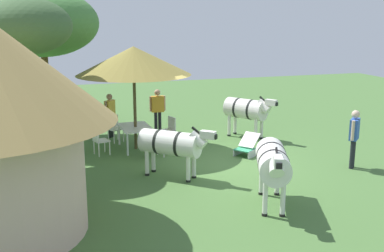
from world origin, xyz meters
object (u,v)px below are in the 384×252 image
object	(u,v)px
patio_chair_east_end	(169,128)
striped_lounge_chair	(247,147)
patio_chair_west_end	(157,141)
acacia_tree_right_background	(42,23)
shade_umbrella	(134,61)
zebra_nearest_camera	(172,144)
patio_dining_table	(135,129)
zebra_toward_hut	(247,109)
standing_watcher	(354,134)
acacia_tree_far_lawn	(23,27)
patio_chair_near_hut	(114,126)
guest_beside_umbrella	(110,111)
zebra_by_umbrella	(273,162)
patio_chair_near_lawn	(99,139)
guest_behind_table	(158,107)

from	to	relation	value
patio_chair_east_end	striped_lounge_chair	xyz separation A→B (m)	(-2.15, -1.92, -0.26)
patio_chair_west_end	acacia_tree_right_background	xyz separation A→B (m)	(3.61, 3.07, 3.48)
patio_chair_west_end	shade_umbrella	bearing A→B (deg)	90.00
zebra_nearest_camera	patio_chair_west_end	bearing A→B (deg)	-138.17
patio_dining_table	zebra_toward_hut	world-z (taller)	zebra_toward_hut
standing_watcher	striped_lounge_chair	size ratio (longest dim) A/B	1.77
standing_watcher	acacia_tree_far_lawn	world-z (taller)	acacia_tree_far_lawn
patio_chair_near_hut	guest_beside_umbrella	size ratio (longest dim) A/B	0.57
zebra_by_umbrella	zebra_nearest_camera	bearing A→B (deg)	-35.69
striped_lounge_chair	acacia_tree_right_background	bearing A→B (deg)	17.82
patio_chair_east_end	patio_chair_near_hut	distance (m)	1.93
guest_beside_umbrella	acacia_tree_right_background	world-z (taller)	acacia_tree_right_background
patio_chair_east_end	standing_watcher	xyz separation A→B (m)	(-4.23, -4.26, 0.49)
patio_chair_east_end	acacia_tree_right_background	world-z (taller)	acacia_tree_right_background
striped_lounge_chair	acacia_tree_far_lawn	size ratio (longest dim) A/B	0.20
patio_chair_near_hut	patio_chair_west_end	bearing A→B (deg)	87.69
acacia_tree_far_lawn	patio_chair_near_lawn	bearing A→B (deg)	-79.29
patio_chair_near_lawn	patio_chair_east_end	bearing A→B (deg)	89.81
patio_dining_table	patio_chair_near_hut	world-z (taller)	patio_chair_near_hut
patio_chair_east_end	zebra_toward_hut	size ratio (longest dim) A/B	0.48
guest_beside_umbrella	acacia_tree_far_lawn	bearing A→B (deg)	173.58
patio_chair_east_end	zebra_nearest_camera	size ratio (longest dim) A/B	0.49
guest_beside_umbrella	acacia_tree_right_background	distance (m)	3.75
patio_chair_west_end	guest_beside_umbrella	bearing A→B (deg)	89.50
guest_behind_table	acacia_tree_right_background	distance (m)	4.90
zebra_toward_hut	acacia_tree_far_lawn	xyz separation A→B (m)	(-0.96, 7.22, 2.93)
patio_chair_near_hut	guest_beside_umbrella	distance (m)	0.70
patio_dining_table	patio_chair_near_lawn	xyz separation A→B (m)	(-0.36, 1.23, -0.14)
guest_beside_umbrella	acacia_tree_right_background	xyz separation A→B (m)	(0.68, 2.08, 3.05)
standing_watcher	patio_dining_table	bearing A→B (deg)	100.68
patio_dining_table	standing_watcher	world-z (taller)	standing_watcher
patio_chair_west_end	striped_lounge_chair	xyz separation A→B (m)	(-0.59, -2.73, -0.26)
patio_chair_east_end	guest_beside_umbrella	bearing A→B (deg)	36.61
patio_chair_east_end	guest_beside_umbrella	size ratio (longest dim) A/B	0.57
patio_chair_near_hut	acacia_tree_far_lawn	distance (m)	4.74
guest_behind_table	standing_watcher	size ratio (longest dim) A/B	0.98
patio_chair_east_end	standing_watcher	bearing A→B (deg)	-150.86
patio_chair_near_lawn	patio_chair_west_end	bearing A→B (deg)	46.32
shade_umbrella	acacia_tree_right_background	size ratio (longest dim) A/B	0.71
patio_chair_near_hut	standing_watcher	size ratio (longest dim) A/B	0.54
patio_dining_table	zebra_nearest_camera	xyz separation A→B (m)	(-3.07, -0.39, 0.27)
patio_chair_near_lawn	shade_umbrella	bearing A→B (deg)	90.00
zebra_toward_hut	guest_behind_table	bearing A→B (deg)	-60.95
guest_behind_table	acacia_tree_far_lawn	size ratio (longest dim) A/B	0.35
shade_umbrella	striped_lounge_chair	distance (m)	4.47
patio_chair_east_end	patio_chair_near_hut	xyz separation A→B (m)	(0.82, 1.74, 0.00)
patio_chair_near_lawn	acacia_tree_right_background	bearing A→B (deg)	-169.27
shade_umbrella	zebra_by_umbrella	world-z (taller)	shade_umbrella
shade_umbrella	guest_beside_umbrella	distance (m)	2.64
zebra_by_umbrella	acacia_tree_far_lawn	size ratio (longest dim) A/B	0.46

